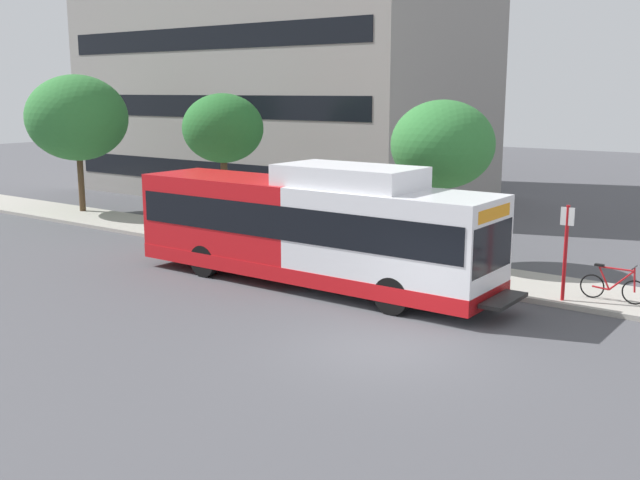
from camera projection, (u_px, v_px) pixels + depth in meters
ground_plane at (145, 293)px, 21.38m from camera, size 120.00×120.00×0.00m
sidewalk_curb at (340, 256)px, 25.75m from camera, size 3.00×56.00×0.14m
transit_bus at (310, 229)px, 21.92m from camera, size 2.58×12.25×3.65m
bus_stop_sign_pole at (566, 246)px, 19.81m from camera, size 0.10×0.36×2.60m
bicycle_parked at (613, 286)px, 19.94m from camera, size 0.52×1.76×1.02m
street_tree_near_stop at (443, 145)px, 23.97m from camera, size 3.36×3.36×5.29m
street_tree_mid_block at (223, 129)px, 29.62m from camera, size 3.23×3.23×5.47m
street_tree_far_block at (77, 118)px, 34.21m from camera, size 4.61×4.61×6.30m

